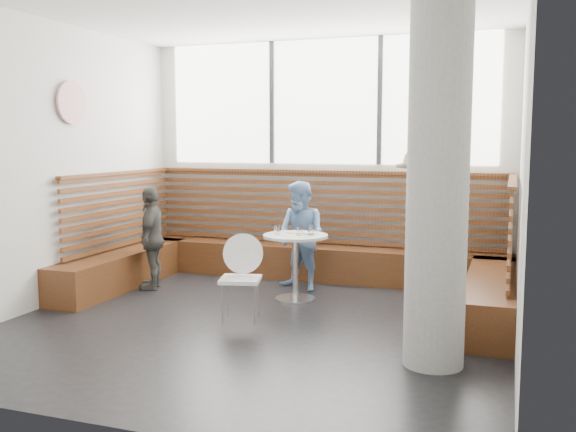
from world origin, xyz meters
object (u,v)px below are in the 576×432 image
(concrete_column, at_px, (438,173))
(cafe_table, at_px, (295,253))
(child_back, at_px, (301,236))
(child_left, at_px, (152,238))
(adult_man, at_px, (425,225))
(cafe_chair, at_px, (243,270))

(concrete_column, xyz_separation_m, cafe_table, (-1.79, 1.68, -1.04))
(concrete_column, bearing_deg, cafe_table, 136.72)
(cafe_table, height_order, child_back, child_back)
(child_back, xyz_separation_m, child_left, (-1.79, -0.56, -0.04))
(cafe_table, bearing_deg, adult_man, 11.71)
(adult_man, height_order, child_back, adult_man)
(concrete_column, bearing_deg, child_left, 155.92)
(concrete_column, xyz_separation_m, cafe_chair, (-2.05, 0.74, -1.08))
(cafe_chair, relative_size, child_back, 0.65)
(child_left, bearing_deg, cafe_table, 73.39)
(child_back, distance_m, child_left, 1.87)
(child_back, bearing_deg, cafe_table, -57.64)
(adult_man, bearing_deg, child_back, 71.89)
(concrete_column, height_order, child_left, concrete_column)
(adult_man, bearing_deg, concrete_column, 179.92)
(concrete_column, distance_m, child_left, 4.14)
(cafe_table, bearing_deg, child_back, 100.93)
(concrete_column, xyz_separation_m, adult_man, (-0.35, 1.98, -0.69))
(cafe_table, xyz_separation_m, child_left, (-1.89, -0.04, 0.09))
(cafe_table, height_order, adult_man, adult_man)
(cafe_table, xyz_separation_m, child_back, (-0.10, 0.52, 0.12))
(cafe_table, distance_m, adult_man, 1.51)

